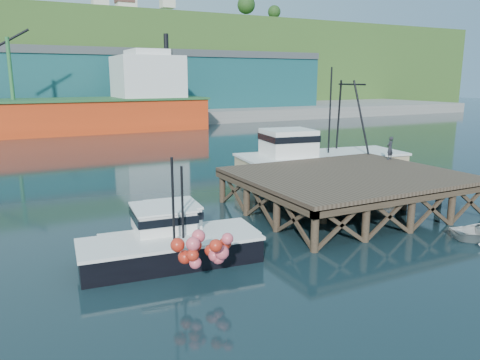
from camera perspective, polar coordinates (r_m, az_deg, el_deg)
ground at (r=24.60m, az=2.94°, el=-5.16°), size 300.00×300.00×0.00m
wharf at (r=27.07m, az=13.32°, el=0.39°), size 12.00×10.00×2.62m
far_quay at (r=91.27m, az=-19.81°, el=7.58°), size 160.00×40.00×2.00m
warehouse_mid at (r=86.10m, az=-19.62°, el=11.03°), size 28.00×16.00×9.00m
warehouse_right at (r=94.98m, az=-1.03°, el=11.78°), size 30.00×16.00×9.00m
cargo_ship at (r=68.48m, az=-24.52°, el=7.81°), size 55.50×10.00×13.75m
hillside at (r=120.91m, az=-22.12°, el=13.15°), size 220.00×50.00×22.00m
boat_navy at (r=20.07m, az=-7.58°, el=-6.90°), size 6.63×3.80×4.02m
boat_black at (r=19.57m, az=-8.68°, el=-7.40°), size 7.48×6.25×4.48m
trawler at (r=34.08m, az=9.60°, el=2.51°), size 12.63×5.93×8.14m
dockworker at (r=32.32m, az=17.81°, el=3.72°), size 0.63×0.51×1.51m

